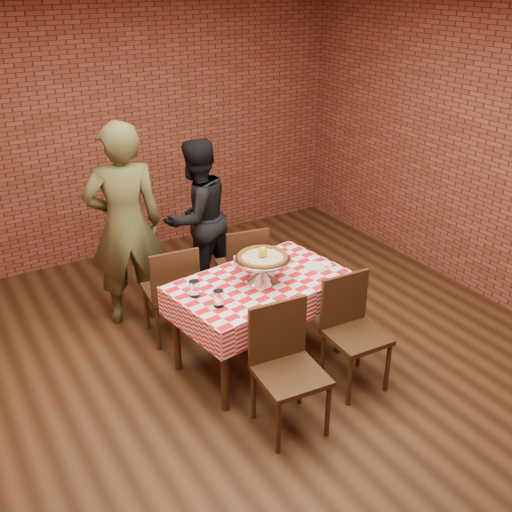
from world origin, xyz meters
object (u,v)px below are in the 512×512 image
at_px(chair_near_right, 357,337).
at_px(condiment_caddy, 240,261).
at_px(pizza, 263,258).
at_px(diner_olive, 125,226).
at_px(pizza_stand, 263,270).
at_px(diner_black, 197,217).
at_px(chair_far_left, 170,290).
at_px(chair_near_left, 291,374).
at_px(chair_far_right, 241,267).
at_px(water_glass_right, 194,289).
at_px(water_glass_left, 219,298).
at_px(table, 260,322).

bearing_deg(chair_near_right, condiment_caddy, 120.29).
relative_size(pizza, diner_olive, 0.21).
bearing_deg(pizza_stand, diner_black, 85.27).
distance_m(chair_far_left, diner_olive, 0.70).
relative_size(diner_olive, diner_black, 1.20).
bearing_deg(chair_near_left, pizza_stand, 77.13).
bearing_deg(chair_far_left, diner_olive, -61.32).
xyz_separation_m(pizza, diner_olive, (-0.68, 1.22, -0.02)).
distance_m(pizza_stand, diner_olive, 1.40).
height_order(pizza, chair_near_left, pizza).
height_order(condiment_caddy, chair_far_right, condiment_caddy).
xyz_separation_m(chair_far_right, diner_olive, (-0.96, 0.38, 0.50)).
bearing_deg(condiment_caddy, chair_far_left, 100.71).
relative_size(water_glass_right, chair_far_left, 0.14).
bearing_deg(chair_near_right, pizza, 127.27).
bearing_deg(pizza, diner_olive, 119.00).
xyz_separation_m(pizza_stand, chair_far_left, (-0.48, 0.75, -0.40)).
relative_size(water_glass_left, diner_olive, 0.07).
bearing_deg(table, chair_near_left, -106.77).
height_order(water_glass_right, chair_near_right, chair_near_right).
height_order(pizza_stand, diner_olive, diner_olive).
xyz_separation_m(chair_near_right, diner_olive, (-1.12, 1.87, 0.49)).
bearing_deg(condiment_caddy, chair_near_right, -95.73).
distance_m(chair_near_right, diner_black, 2.12).
distance_m(pizza_stand, pizza, 0.10).
distance_m(water_glass_left, chair_far_left, 0.99).
xyz_separation_m(table, chair_far_right, (0.30, 0.82, 0.07)).
distance_m(pizza_stand, chair_near_left, 0.92).
bearing_deg(water_glass_right, water_glass_left, -68.76).
bearing_deg(condiment_caddy, water_glass_right, 170.12).
distance_m(chair_near_left, diner_olive, 2.11).
relative_size(chair_near_left, chair_far_right, 1.05).
bearing_deg(diner_black, table, 69.15).
relative_size(table, chair_far_left, 1.51).
bearing_deg(chair_far_left, water_glass_right, 89.59).
bearing_deg(chair_near_right, diner_olive, 123.94).
bearing_deg(pizza_stand, chair_far_left, 122.81).
bearing_deg(pizza, chair_far_left, 122.81).
bearing_deg(diner_olive, chair_far_left, 122.47).
distance_m(water_glass_left, chair_far_right, 1.32).
xyz_separation_m(pizza_stand, pizza, (0.00, 0.00, 0.10)).
distance_m(pizza, condiment_caddy, 0.32).
relative_size(table, pizza_stand, 3.08).
relative_size(pizza_stand, diner_olive, 0.24).
xyz_separation_m(water_glass_right, chair_near_right, (1.01, -0.71, -0.37)).
xyz_separation_m(condiment_caddy, chair_near_left, (-0.22, -1.08, -0.36)).
bearing_deg(pizza, water_glass_left, -161.00).
relative_size(water_glass_left, chair_near_left, 0.14).
height_order(chair_near_right, chair_far_right, chair_near_right).
height_order(pizza, water_glass_right, pizza).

